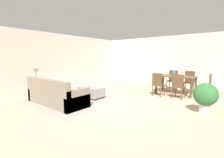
{
  "coord_description": "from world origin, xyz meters",
  "views": [
    {
      "loc": [
        2.79,
        -4.14,
        1.52
      ],
      "look_at": [
        -1.3,
        1.0,
        0.65
      ],
      "focal_mm": 25.99,
      "sensor_mm": 36.0,
      "label": 1
    }
  ],
  "objects_px": {
    "couch": "(56,95)",
    "potted_plant": "(205,96)",
    "dining_chair_far_left": "(173,79)",
    "dining_chair_far_right": "(189,80)",
    "dining_chair_head_east": "(207,84)",
    "side_table": "(37,85)",
    "dining_chair_near_left": "(158,83)",
    "table_lamp": "(36,71)",
    "dining_chair_near_right": "(178,85)",
    "vase_centerpiece": "(174,73)",
    "dining_table": "(176,78)",
    "ottoman_table": "(91,92)"
  },
  "relations": [
    {
      "from": "dining_chair_near_left",
      "to": "side_table",
      "type": "bearing_deg",
      "value": -139.26
    },
    {
      "from": "dining_chair_far_left",
      "to": "dining_chair_far_right",
      "type": "bearing_deg",
      "value": 1.4
    },
    {
      "from": "dining_chair_near_left",
      "to": "dining_chair_far_right",
      "type": "relative_size",
      "value": 1.0
    },
    {
      "from": "couch",
      "to": "side_table",
      "type": "relative_size",
      "value": 3.78
    },
    {
      "from": "dining_chair_far_left",
      "to": "vase_centerpiece",
      "type": "relative_size",
      "value": 3.86
    },
    {
      "from": "side_table",
      "to": "vase_centerpiece",
      "type": "height_order",
      "value": "vase_centerpiece"
    },
    {
      "from": "dining_table",
      "to": "potted_plant",
      "type": "relative_size",
      "value": 1.79
    },
    {
      "from": "dining_table",
      "to": "vase_centerpiece",
      "type": "height_order",
      "value": "vase_centerpiece"
    },
    {
      "from": "dining_chair_near_left",
      "to": "potted_plant",
      "type": "xyz_separation_m",
      "value": [
        1.82,
        -1.13,
        -0.02
      ]
    },
    {
      "from": "dining_chair_head_east",
      "to": "potted_plant",
      "type": "height_order",
      "value": "dining_chair_head_east"
    },
    {
      "from": "dining_chair_far_right",
      "to": "dining_table",
      "type": "bearing_deg",
      "value": -112.71
    },
    {
      "from": "dining_chair_near_left",
      "to": "ottoman_table",
      "type": "bearing_deg",
      "value": -135.57
    },
    {
      "from": "table_lamp",
      "to": "dining_chair_head_east",
      "type": "height_order",
      "value": "table_lamp"
    },
    {
      "from": "dining_chair_near_left",
      "to": "vase_centerpiece",
      "type": "xyz_separation_m",
      "value": [
        0.34,
        0.82,
        0.36
      ]
    },
    {
      "from": "dining_chair_head_east",
      "to": "potted_plant",
      "type": "bearing_deg",
      "value": -82.85
    },
    {
      "from": "ottoman_table",
      "to": "dining_chair_head_east",
      "type": "relative_size",
      "value": 1.02
    },
    {
      "from": "dining_chair_far_left",
      "to": "potted_plant",
      "type": "xyz_separation_m",
      "value": [
        1.79,
        -2.78,
        -0.02
      ]
    },
    {
      "from": "dining_chair_near_right",
      "to": "dining_chair_far_left",
      "type": "height_order",
      "value": "same"
    },
    {
      "from": "table_lamp",
      "to": "dining_chair_near_right",
      "type": "distance_m",
      "value": 5.36
    },
    {
      "from": "couch",
      "to": "potted_plant",
      "type": "xyz_separation_m",
      "value": [
        3.97,
        2.04,
        0.2
      ]
    },
    {
      "from": "dining_chair_far_right",
      "to": "dining_chair_head_east",
      "type": "height_order",
      "value": "same"
    },
    {
      "from": "dining_table",
      "to": "side_table",
      "type": "bearing_deg",
      "value": -135.47
    },
    {
      "from": "side_table",
      "to": "dining_chair_head_east",
      "type": "relative_size",
      "value": 0.64
    },
    {
      "from": "dining_table",
      "to": "potted_plant",
      "type": "distance_m",
      "value": 2.43
    },
    {
      "from": "dining_chair_head_east",
      "to": "potted_plant",
      "type": "distance_m",
      "value": 1.99
    },
    {
      "from": "couch",
      "to": "dining_chair_far_left",
      "type": "xyz_separation_m",
      "value": [
        2.18,
        4.81,
        0.23
      ]
    },
    {
      "from": "ottoman_table",
      "to": "dining_chair_far_left",
      "type": "height_order",
      "value": "dining_chair_far_left"
    },
    {
      "from": "dining_chair_far_left",
      "to": "dining_chair_far_right",
      "type": "distance_m",
      "value": 0.73
    },
    {
      "from": "dining_chair_near_left",
      "to": "potted_plant",
      "type": "relative_size",
      "value": 1.1
    },
    {
      "from": "side_table",
      "to": "dining_chair_far_left",
      "type": "distance_m",
      "value": 5.93
    },
    {
      "from": "side_table",
      "to": "dining_table",
      "type": "bearing_deg",
      "value": 44.53
    },
    {
      "from": "couch",
      "to": "dining_chair_near_left",
      "type": "xyz_separation_m",
      "value": [
        2.15,
        3.17,
        0.23
      ]
    },
    {
      "from": "table_lamp",
      "to": "dining_chair_far_right",
      "type": "xyz_separation_m",
      "value": [
        4.33,
        4.74,
        -0.48
      ]
    },
    {
      "from": "ottoman_table",
      "to": "table_lamp",
      "type": "distance_m",
      "value": 2.23
    },
    {
      "from": "dining_table",
      "to": "dining_chair_far_right",
      "type": "bearing_deg",
      "value": 67.29
    },
    {
      "from": "couch",
      "to": "ottoman_table",
      "type": "bearing_deg",
      "value": 78.2
    },
    {
      "from": "table_lamp",
      "to": "vase_centerpiece",
      "type": "height_order",
      "value": "table_lamp"
    },
    {
      "from": "potted_plant",
      "to": "dining_chair_far_right",
      "type": "bearing_deg",
      "value": 110.76
    },
    {
      "from": "dining_table",
      "to": "dining_chair_near_right",
      "type": "height_order",
      "value": "dining_chair_near_right"
    },
    {
      "from": "dining_chair_far_left",
      "to": "dining_chair_head_east",
      "type": "bearing_deg",
      "value": -27.41
    },
    {
      "from": "side_table",
      "to": "dining_chair_far_left",
      "type": "relative_size",
      "value": 0.64
    },
    {
      "from": "dining_chair_near_left",
      "to": "dining_chair_head_east",
      "type": "bearing_deg",
      "value": 28.3
    },
    {
      "from": "dining_chair_head_east",
      "to": "vase_centerpiece",
      "type": "xyz_separation_m",
      "value": [
        -1.23,
        -0.02,
        0.36
      ]
    },
    {
      "from": "dining_chair_near_left",
      "to": "dining_chair_head_east",
      "type": "xyz_separation_m",
      "value": [
        1.57,
        0.85,
        0.0
      ]
    },
    {
      "from": "ottoman_table",
      "to": "side_table",
      "type": "distance_m",
      "value": 2.11
    },
    {
      "from": "dining_chair_near_right",
      "to": "dining_chair_head_east",
      "type": "relative_size",
      "value": 1.0
    },
    {
      "from": "side_table",
      "to": "dining_chair_head_east",
      "type": "bearing_deg",
      "value": 37.33
    },
    {
      "from": "dining_chair_far_right",
      "to": "ottoman_table",
      "type": "bearing_deg",
      "value": -126.94
    },
    {
      "from": "dining_table",
      "to": "dining_chair_near_left",
      "type": "xyz_separation_m",
      "value": [
        -0.42,
        -0.85,
        -0.14
      ]
    },
    {
      "from": "table_lamp",
      "to": "potted_plant",
      "type": "height_order",
      "value": "table_lamp"
    }
  ]
}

